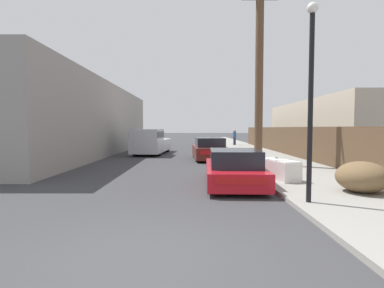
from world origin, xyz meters
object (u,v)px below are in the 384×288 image
Objects in this scene: utility_pole at (259,72)px; brush_pile at (361,177)px; discarded_fridge at (279,169)px; pickup_truck at (150,142)px; parked_sports_car_red at (233,169)px; street_lamp at (310,88)px; car_parked_mid at (209,149)px; pedestrian at (234,137)px.

utility_pole reaches higher than brush_pile.
utility_pole is at bearing 72.14° from discarded_fridge.
brush_pile is at bearing 124.87° from pickup_truck.
pickup_truck is at bearing 113.01° from parked_sports_car_red.
utility_pole is 1.88× the size of street_lamp.
utility_pole reaches higher than pickup_truck.
parked_sports_car_red reaches higher than discarded_fridge.
utility_pole reaches higher than street_lamp.
car_parked_mid is 11.41m from street_lamp.
car_parked_mid is at bearing -104.43° from pedestrian.
discarded_fridge is 1.79m from parked_sports_car_red.
pickup_truck is (-4.41, 11.74, 0.36)m from parked_sports_car_red.
street_lamp reaches higher than pedestrian.
pedestrian is at bearing 90.67° from brush_pile.
discarded_fridge is at bearing 20.12° from parked_sports_car_red.
street_lamp is at bearing -93.90° from pedestrian.
street_lamp is at bearing -149.85° from brush_pile.
parked_sports_car_red is at bearing 154.16° from brush_pile.
pickup_truck is 15.77m from street_lamp.
brush_pile is (1.68, -2.18, 0.09)m from discarded_fridge.
pickup_truck is 3.61× the size of pedestrian.
street_lamp is (1.44, -2.77, 2.33)m from parked_sports_car_red.
pedestrian reaches higher than brush_pile.
utility_pole is (2.25, -3.40, 4.05)m from car_parked_mid.
parked_sports_car_red reaches higher than brush_pile.
parked_sports_car_red is at bearing -111.27° from utility_pole.
brush_pile is (7.80, -13.38, -0.36)m from pickup_truck.
brush_pile is (1.49, -6.52, -4.12)m from utility_pole.
brush_pile reaches higher than discarded_fridge.
parked_sports_car_red is 0.49× the size of utility_pole.
pedestrian is (-0.27, 23.37, 0.41)m from brush_pile.
brush_pile is at bearing -77.13° from utility_pole.
utility_pole is 7.85m from brush_pile.
discarded_fridge is 2.76m from brush_pile.
car_parked_mid is 5.34m from pickup_truck.
discarded_fridge is 1.27× the size of brush_pile.
parked_sports_car_red is 21.95m from pedestrian.
brush_pile is at bearing -67.65° from discarded_fridge.
street_lamp reaches higher than car_parked_mid.
utility_pole reaches higher than pedestrian.
car_parked_mid is 0.96× the size of street_lamp.
street_lamp is 3.37× the size of brush_pile.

